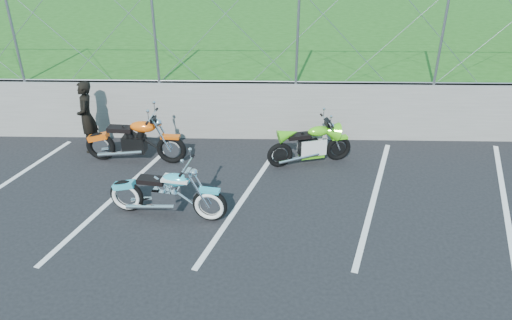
{
  "coord_description": "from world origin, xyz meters",
  "views": [
    {
      "loc": [
        0.37,
        -6.91,
        5.02
      ],
      "look_at": [
        0.18,
        1.3,
        0.58
      ],
      "focal_mm": 35.0,
      "sensor_mm": 36.0,
      "label": 1
    }
  ],
  "objects_px": {
    "cruiser_turquoise": "(169,195)",
    "sportbike_green": "(311,146)",
    "person_standing": "(87,117)",
    "naked_orange": "(136,142)"
  },
  "relations": [
    {
      "from": "cruiser_turquoise",
      "to": "person_standing",
      "type": "bearing_deg",
      "value": 141.04
    },
    {
      "from": "cruiser_turquoise",
      "to": "sportbike_green",
      "type": "relative_size",
      "value": 1.19
    },
    {
      "from": "cruiser_turquoise",
      "to": "sportbike_green",
      "type": "bearing_deg",
      "value": 47.28
    },
    {
      "from": "cruiser_turquoise",
      "to": "sportbike_green",
      "type": "xyz_separation_m",
      "value": [
        2.59,
        1.98,
        -0.02
      ]
    },
    {
      "from": "cruiser_turquoise",
      "to": "person_standing",
      "type": "distance_m",
      "value": 3.32
    },
    {
      "from": "naked_orange",
      "to": "person_standing",
      "type": "height_order",
      "value": "person_standing"
    },
    {
      "from": "naked_orange",
      "to": "sportbike_green",
      "type": "relative_size",
      "value": 1.2
    },
    {
      "from": "cruiser_turquoise",
      "to": "naked_orange",
      "type": "distance_m",
      "value": 2.21
    },
    {
      "from": "cruiser_turquoise",
      "to": "naked_orange",
      "type": "xyz_separation_m",
      "value": [
        -1.02,
        1.97,
        0.03
      ]
    },
    {
      "from": "cruiser_turquoise",
      "to": "person_standing",
      "type": "height_order",
      "value": "person_standing"
    }
  ]
}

